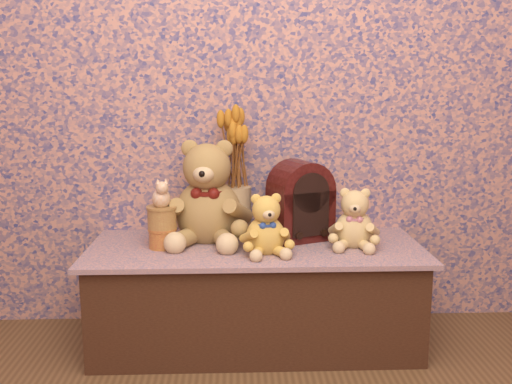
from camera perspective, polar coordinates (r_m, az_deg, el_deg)
display_shelf at (r=2.47m, az=-0.04°, el=-10.29°), size 1.40×0.59×0.44m
teddy_large at (r=2.44m, az=-4.84°, el=0.52°), size 0.42×0.49×0.47m
teddy_medium at (r=2.27m, az=0.98°, el=-2.93°), size 0.24×0.27×0.26m
teddy_small at (r=2.40m, az=9.87°, el=-2.30°), size 0.26×0.29×0.27m
cathedral_radio at (r=2.48m, az=4.48°, el=-0.81°), size 0.30×0.26×0.35m
ceramic_vase at (r=2.54m, az=-1.99°, el=-1.93°), size 0.16×0.16×0.22m
dried_stalks at (r=2.49m, az=-2.04°, el=5.04°), size 0.25×0.25×0.40m
biscuit_tin_lower at (r=2.39m, az=-9.37°, el=-4.59°), size 0.12×0.12×0.08m
biscuit_tin_upper at (r=2.37m, az=-9.44°, el=-2.57°), size 0.15×0.15×0.09m
cat_figurine at (r=2.35m, az=-9.52°, el=-0.00°), size 0.11×0.12×0.12m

